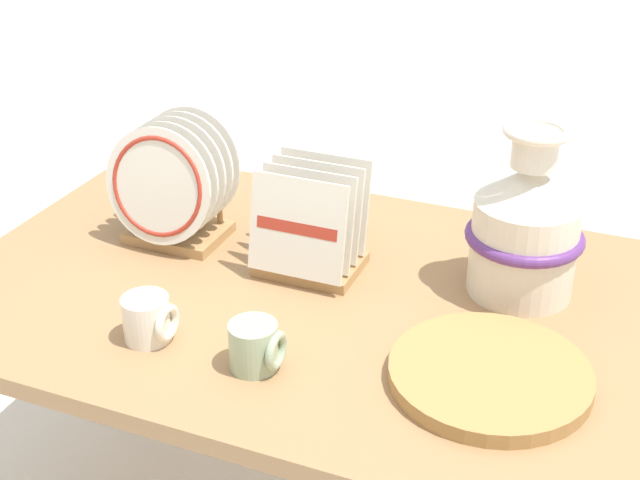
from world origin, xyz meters
name	(u,v)px	position (x,y,z in m)	size (l,w,h in m)	color
display_table	(320,322)	(0.00, 0.00, 0.61)	(1.41, 0.89, 0.68)	#9E754C
ceramic_vase	(526,226)	(0.35, 0.15, 0.81)	(0.22, 0.22, 0.33)	silver
dish_rack_round_plates	(173,189)	(-0.36, 0.08, 0.79)	(0.24, 0.18, 0.26)	tan
dish_rack_square_plates	(311,233)	(-0.05, 0.07, 0.76)	(0.20, 0.17, 0.21)	tan
wicker_charger_stack	(490,375)	(0.36, -0.15, 0.69)	(0.33, 0.33, 0.03)	#AD7F47
mug_sage_glaze	(256,346)	(-0.01, -0.26, 0.72)	(0.09, 0.08, 0.08)	#9EB28E
mug_cream_glaze	(149,319)	(-0.21, -0.26, 0.72)	(0.09, 0.08, 0.08)	silver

